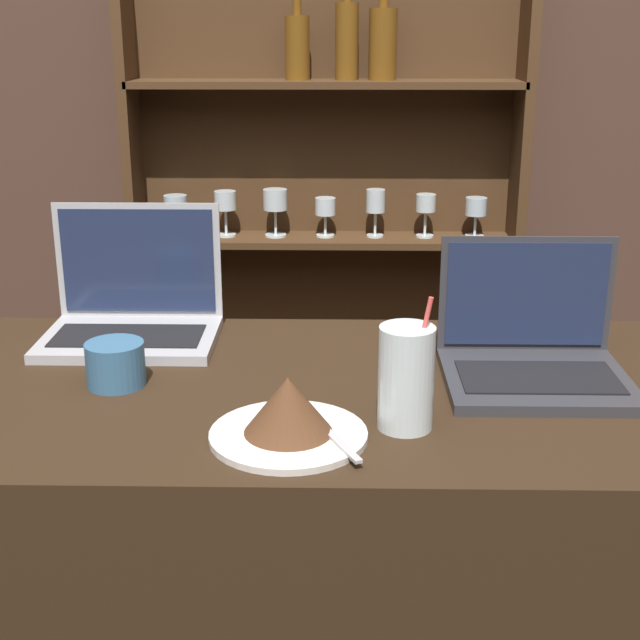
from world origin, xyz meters
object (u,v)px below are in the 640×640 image
object	(u,v)px
laptop_far	(533,351)
cake_plate	(288,413)
water_glass	(406,378)
laptop_near	(133,309)
coffee_cup	(115,364)

from	to	relation	value
laptop_far	cake_plate	world-z (taller)	laptop_far
cake_plate	water_glass	distance (m)	0.18
laptop_near	coffee_cup	xyz separation A→B (m)	(0.02, -0.23, -0.02)
laptop_near	coffee_cup	distance (m)	0.23
laptop_far	coffee_cup	bearing A→B (deg)	-175.94
cake_plate	coffee_cup	world-z (taller)	cake_plate
laptop_near	water_glass	distance (m)	0.61
coffee_cup	water_glass	bearing A→B (deg)	-18.15
laptop_near	cake_plate	world-z (taller)	laptop_near
laptop_far	water_glass	xyz separation A→B (m)	(-0.22, -0.20, 0.03)
laptop_near	coffee_cup	size ratio (longest dim) A/B	3.31
laptop_far	laptop_near	bearing A→B (deg)	165.20
laptop_near	laptop_far	world-z (taller)	laptop_near
laptop_far	coffee_cup	distance (m)	0.68
laptop_near	coffee_cup	world-z (taller)	laptop_near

